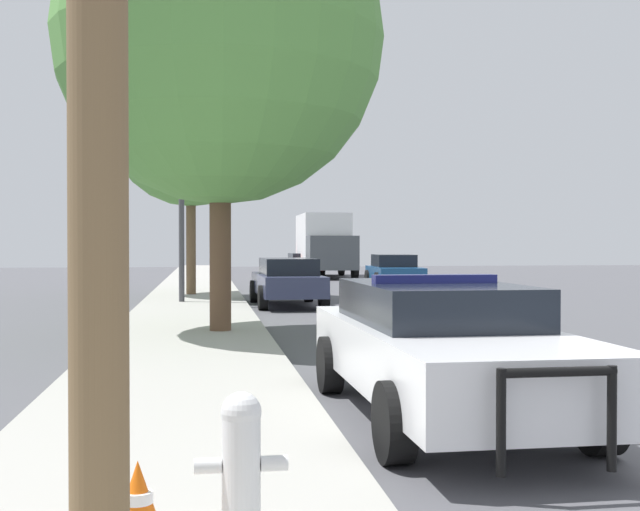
{
  "coord_description": "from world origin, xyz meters",
  "views": [
    {
      "loc": [
        -4.8,
        -6.31,
        1.81
      ],
      "look_at": [
        -1.7,
        15.1,
        1.47
      ],
      "focal_mm": 45.0,
      "sensor_mm": 36.0,
      "label": 1
    }
  ],
  "objects_px": {
    "traffic_light": "(234,169)",
    "car_background_distant": "(303,263)",
    "fire_hydrant": "(241,459)",
    "tree_sidewalk_mid": "(191,126)",
    "box_truck": "(324,244)",
    "tree_sidewalk_near": "(220,41)",
    "car_background_midblock": "(287,280)",
    "traffic_cone": "(138,501)",
    "police_car": "(440,345)",
    "car_background_oncoming": "(394,271)"
  },
  "relations": [
    {
      "from": "traffic_light",
      "to": "car_background_distant",
      "type": "relative_size",
      "value": 1.34
    },
    {
      "from": "fire_hydrant",
      "to": "tree_sidewalk_mid",
      "type": "bearing_deg",
      "value": 91.66
    },
    {
      "from": "box_truck",
      "to": "tree_sidewalk_near",
      "type": "relative_size",
      "value": 0.88
    },
    {
      "from": "car_background_midblock",
      "to": "tree_sidewalk_near",
      "type": "xyz_separation_m",
      "value": [
        -2.06,
        -7.41,
        4.94
      ]
    },
    {
      "from": "fire_hydrant",
      "to": "car_background_midblock",
      "type": "distance_m",
      "value": 18.43
    },
    {
      "from": "box_truck",
      "to": "tree_sidewalk_near",
      "type": "xyz_separation_m",
      "value": [
        -6.03,
        -26.75,
        3.89
      ]
    },
    {
      "from": "traffic_cone",
      "to": "police_car",
      "type": "bearing_deg",
      "value": 51.01
    },
    {
      "from": "police_car",
      "to": "tree_sidewalk_mid",
      "type": "xyz_separation_m",
      "value": [
        -2.85,
        18.64,
        4.9
      ]
    },
    {
      "from": "traffic_light",
      "to": "traffic_cone",
      "type": "distance_m",
      "value": 19.07
    },
    {
      "from": "fire_hydrant",
      "to": "traffic_cone",
      "type": "bearing_deg",
      "value": -177.6
    },
    {
      "from": "police_car",
      "to": "fire_hydrant",
      "type": "distance_m",
      "value": 4.07
    },
    {
      "from": "fire_hydrant",
      "to": "car_background_midblock",
      "type": "relative_size",
      "value": 0.18
    },
    {
      "from": "police_car",
      "to": "traffic_cone",
      "type": "height_order",
      "value": "police_car"
    },
    {
      "from": "car_background_distant",
      "to": "traffic_cone",
      "type": "bearing_deg",
      "value": -99.99
    },
    {
      "from": "police_car",
      "to": "tree_sidewalk_mid",
      "type": "height_order",
      "value": "tree_sidewalk_mid"
    },
    {
      "from": "car_background_distant",
      "to": "tree_sidewalk_near",
      "type": "relative_size",
      "value": 0.47
    },
    {
      "from": "tree_sidewalk_mid",
      "to": "box_truck",
      "type": "bearing_deg",
      "value": 66.54
    },
    {
      "from": "tree_sidewalk_mid",
      "to": "traffic_cone",
      "type": "height_order",
      "value": "tree_sidewalk_mid"
    },
    {
      "from": "tree_sidewalk_mid",
      "to": "fire_hydrant",
      "type": "bearing_deg",
      "value": -88.34
    },
    {
      "from": "box_truck",
      "to": "tree_sidewalk_mid",
      "type": "distance_m",
      "value": 17.44
    },
    {
      "from": "traffic_light",
      "to": "car_background_oncoming",
      "type": "xyz_separation_m",
      "value": [
        6.52,
        7.33,
        -3.23
      ]
    },
    {
      "from": "traffic_light",
      "to": "car_background_midblock",
      "type": "bearing_deg",
      "value": -13.2
    },
    {
      "from": "police_car",
      "to": "car_background_distant",
      "type": "relative_size",
      "value": 1.3
    },
    {
      "from": "tree_sidewalk_near",
      "to": "tree_sidewalk_mid",
      "type": "height_order",
      "value": "tree_sidewalk_near"
    },
    {
      "from": "traffic_cone",
      "to": "car_background_oncoming",
      "type": "bearing_deg",
      "value": 73.45
    },
    {
      "from": "traffic_light",
      "to": "box_truck",
      "type": "height_order",
      "value": "traffic_light"
    },
    {
      "from": "police_car",
      "to": "car_background_oncoming",
      "type": "xyz_separation_m",
      "value": [
        4.94,
        22.58,
        -0.02
      ]
    },
    {
      "from": "tree_sidewalk_near",
      "to": "tree_sidewalk_mid",
      "type": "xyz_separation_m",
      "value": [
        -0.74,
        11.16,
        -0.02
      ]
    },
    {
      "from": "police_car",
      "to": "traffic_cone",
      "type": "xyz_separation_m",
      "value": [
        -2.79,
        -3.44,
        -0.39
      ]
    },
    {
      "from": "police_car",
      "to": "tree_sidewalk_near",
      "type": "bearing_deg",
      "value": -74.9
    },
    {
      "from": "traffic_light",
      "to": "box_truck",
      "type": "bearing_deg",
      "value": 73.87
    },
    {
      "from": "fire_hydrant",
      "to": "car_background_distant",
      "type": "xyz_separation_m",
      "value": [
        5.23,
        39.49,
        0.11
      ]
    },
    {
      "from": "police_car",
      "to": "tree_sidewalk_near",
      "type": "xyz_separation_m",
      "value": [
        -2.11,
        7.48,
        4.92
      ]
    },
    {
      "from": "fire_hydrant",
      "to": "tree_sidewalk_near",
      "type": "distance_m",
      "value": 12.04
    },
    {
      "from": "traffic_light",
      "to": "car_background_distant",
      "type": "bearing_deg",
      "value": 77.56
    },
    {
      "from": "box_truck",
      "to": "traffic_cone",
      "type": "height_order",
      "value": "box_truck"
    },
    {
      "from": "traffic_light",
      "to": "police_car",
      "type": "bearing_deg",
      "value": -84.11
    },
    {
      "from": "car_background_distant",
      "to": "tree_sidewalk_near",
      "type": "xyz_separation_m",
      "value": [
        -5.13,
        -28.59,
        5.0
      ]
    },
    {
      "from": "traffic_light",
      "to": "box_truck",
      "type": "xyz_separation_m",
      "value": [
        5.49,
        18.99,
        -2.17
      ]
    },
    {
      "from": "traffic_light",
      "to": "car_background_midblock",
      "type": "xyz_separation_m",
      "value": [
        1.52,
        -0.36,
        -3.23
      ]
    },
    {
      "from": "car_background_midblock",
      "to": "car_background_distant",
      "type": "distance_m",
      "value": 21.41
    },
    {
      "from": "traffic_cone",
      "to": "fire_hydrant",
      "type": "bearing_deg",
      "value": 2.4
    },
    {
      "from": "traffic_light",
      "to": "tree_sidewalk_mid",
      "type": "height_order",
      "value": "tree_sidewalk_mid"
    },
    {
      "from": "box_truck",
      "to": "traffic_light",
      "type": "bearing_deg",
      "value": 75.12
    },
    {
      "from": "fire_hydrant",
      "to": "tree_sidewalk_mid",
      "type": "xyz_separation_m",
      "value": [
        -0.64,
        22.06,
        5.09
      ]
    },
    {
      "from": "car_background_oncoming",
      "to": "tree_sidewalk_mid",
      "type": "height_order",
      "value": "tree_sidewalk_mid"
    },
    {
      "from": "box_truck",
      "to": "traffic_cone",
      "type": "distance_m",
      "value": 38.3
    },
    {
      "from": "box_truck",
      "to": "traffic_cone",
      "type": "xyz_separation_m",
      "value": [
        -6.71,
        -37.68,
        -1.42
      ]
    },
    {
      "from": "tree_sidewalk_near",
      "to": "traffic_cone",
      "type": "bearing_deg",
      "value": -93.54
    },
    {
      "from": "car_background_distant",
      "to": "traffic_cone",
      "type": "distance_m",
      "value": 39.94
    }
  ]
}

